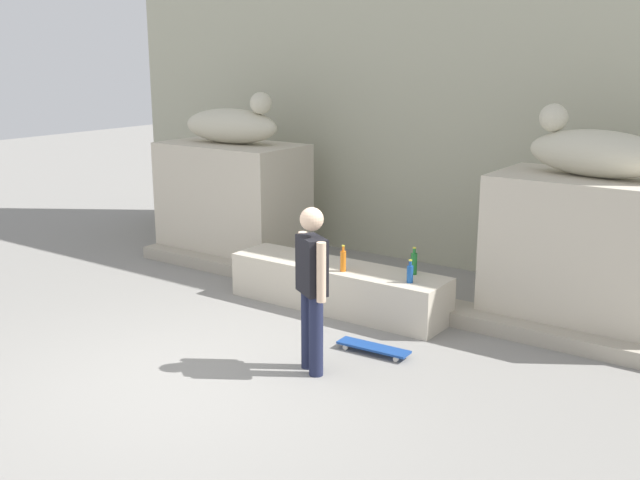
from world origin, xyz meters
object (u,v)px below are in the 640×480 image
at_px(statue_reclining_right, 595,151).
at_px(skateboard, 373,348).
at_px(statue_reclining_left, 233,125).
at_px(bottle_blue, 410,273).
at_px(bottle_green, 414,263).
at_px(skater, 312,283).
at_px(bottle_orange, 343,260).

relative_size(statue_reclining_right, skateboard, 2.06).
bearing_deg(statue_reclining_left, bottle_blue, -23.88).
bearing_deg(skateboard, bottle_green, 95.21).
relative_size(statue_reclining_right, skater, 1.00).
xyz_separation_m(statue_reclining_right, bottle_orange, (-2.44, -1.29, -1.35)).
bearing_deg(skater, skateboard, 101.27).
height_order(skater, bottle_orange, skater).
bearing_deg(statue_reclining_left, skater, -44.49).
height_order(statue_reclining_left, skateboard, statue_reclining_left).
bearing_deg(bottle_green, bottle_orange, -153.09).
height_order(bottle_green, bottle_blue, bottle_green).
bearing_deg(skateboard, statue_reclining_right, 50.57).
bearing_deg(bottle_orange, statue_reclining_right, 27.76).
distance_m(skateboard, bottle_green, 1.34).
height_order(skater, bottle_blue, skater).
distance_m(skater, bottle_orange, 1.68).
height_order(statue_reclining_right, skater, statue_reclining_right).
xyz_separation_m(statue_reclining_right, skater, (-1.79, -2.81, -1.12)).
distance_m(bottle_orange, bottle_blue, 0.87).
bearing_deg(bottle_green, skater, -92.87).
height_order(statue_reclining_right, skateboard, statue_reclining_right).
height_order(statue_reclining_left, skater, statue_reclining_left).
bearing_deg(skateboard, bottle_orange, 136.16).
xyz_separation_m(statue_reclining_left, statue_reclining_right, (5.28, 0.00, 0.00)).
distance_m(skateboard, bottle_orange, 1.36).
distance_m(statue_reclining_left, bottle_orange, 3.40).
relative_size(statue_reclining_right, bottle_orange, 5.22).
relative_size(bottle_green, bottle_orange, 1.03).
height_order(statue_reclining_right, bottle_orange, statue_reclining_right).
relative_size(bottle_orange, bottle_blue, 1.19).
relative_size(skateboard, bottle_orange, 2.53).
bearing_deg(bottle_green, bottle_blue, -68.97).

